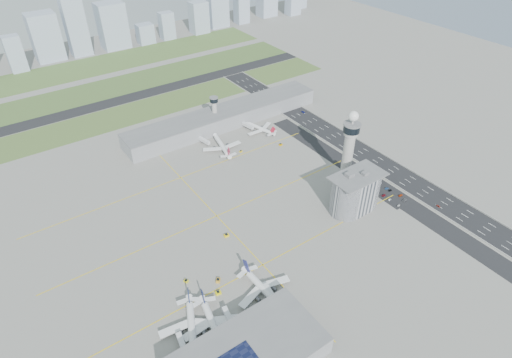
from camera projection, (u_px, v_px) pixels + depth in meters
ground at (282, 217)px, 323.26m from camera, size 1000.00×1000.00×0.00m
grass_strip_0 at (140, 111)px, 462.18m from camera, size 480.00×50.00×0.08m
grass_strip_1 at (116, 87)px, 511.56m from camera, size 480.00×60.00×0.08m
grass_strip_2 at (94, 66)px, 564.24m from camera, size 480.00×70.00×0.08m
runway at (128, 98)px, 486.53m from camera, size 480.00×22.00×0.10m
highway at (386, 167)px, 376.20m from camera, size 28.00×500.00×0.10m
barrier_left at (375, 172)px, 369.42m from camera, size 0.60×500.00×1.20m
barrier_right at (396, 162)px, 382.32m from camera, size 0.60×500.00×1.20m
landside_road at (375, 183)px, 358.11m from camera, size 18.00×260.00×0.08m
parking_lot at (384, 191)px, 349.28m from camera, size 20.00×44.00×0.10m
taxiway_line_h_0 at (263, 265)px, 285.08m from camera, size 260.00×0.60×0.01m
taxiway_line_h_1 at (217, 216)px, 324.58m from camera, size 260.00×0.60×0.01m
taxiway_line_h_2 at (181, 178)px, 364.09m from camera, size 260.00×0.60×0.01m
taxiway_line_v at (217, 216)px, 324.58m from camera, size 0.60×260.00×0.01m
control_tower at (349, 145)px, 340.83m from camera, size 14.00×14.00×64.50m
secondary_tower at (214, 109)px, 424.65m from camera, size 8.60×8.60×31.90m
admin_building at (355, 192)px, 323.61m from camera, size 42.00×24.00×33.50m
terminal_pier at (225, 117)px, 434.43m from camera, size 210.00×32.00×15.80m
near_terminal at (246, 357)px, 224.86m from camera, size 84.00×42.00×13.00m
airplane_near_a at (191, 325)px, 240.78m from camera, size 52.76×56.15×12.49m
airplane_near_b at (213, 323)px, 241.79m from camera, size 44.88×50.03×12.22m
airplane_near_c at (265, 288)px, 261.91m from camera, size 39.54×46.06×12.56m
airplane_far_a at (222, 143)px, 397.48m from camera, size 46.19×51.26×12.39m
airplane_far_b at (260, 126)px, 424.66m from camera, size 41.44×45.60×10.81m
jet_bridge_near_0 at (186, 356)px, 229.34m from camera, size 5.39×14.31×5.70m
jet_bridge_near_1 at (233, 328)px, 243.16m from camera, size 5.39×14.31×5.70m
jet_bridge_near_2 at (275, 303)px, 256.98m from camera, size 5.39×14.31×5.70m
jet_bridge_far_0 at (200, 139)px, 409.40m from camera, size 5.39×14.31×5.70m
jet_bridge_far_1 at (243, 124)px, 432.43m from camera, size 5.39×14.31×5.70m
tug_0 at (186, 281)px, 273.11m from camera, size 3.24×3.62×1.74m
tug_1 at (218, 293)px, 265.43m from camera, size 3.85×2.90×2.07m
tug_2 at (218, 280)px, 273.28m from camera, size 4.27×4.45×2.14m
tug_3 at (226, 235)px, 306.39m from camera, size 3.75×2.73×2.07m
tug_4 at (241, 151)px, 396.04m from camera, size 3.25×2.74×1.60m
tug_5 at (281, 144)px, 405.35m from camera, size 3.45×2.67×1.81m
car_lot_0 at (399, 205)px, 333.78m from camera, size 3.53×1.80×1.15m
car_lot_1 at (390, 199)px, 339.67m from camera, size 3.61×1.70×1.14m
car_lot_2 at (384, 195)px, 343.96m from camera, size 4.13×2.00×1.13m
car_lot_3 at (378, 191)px, 348.18m from camera, size 4.00×1.82×1.13m
car_lot_4 at (369, 186)px, 353.24m from camera, size 3.65×1.51×1.24m
car_lot_5 at (363, 182)px, 358.58m from camera, size 3.98×1.89×1.26m
car_lot_6 at (405, 200)px, 339.06m from camera, size 4.87×2.76×1.28m
car_lot_7 at (401, 195)px, 343.86m from camera, size 4.14×1.74×1.20m
car_lot_8 at (390, 190)px, 349.17m from camera, size 3.53×1.73×1.16m
car_lot_9 at (387, 188)px, 351.10m from camera, size 3.78×1.81×1.19m
car_lot_10 at (380, 183)px, 356.88m from camera, size 4.60×2.20×1.27m
car_lot_11 at (372, 178)px, 363.12m from camera, size 4.29×2.09×1.20m
car_hw_0 at (438, 206)px, 333.19m from camera, size 1.43×3.24×1.08m
car_hw_1 at (351, 146)px, 403.33m from camera, size 1.63×3.91×1.26m
car_hw_2 at (303, 112)px, 458.83m from camera, size 2.43×4.60×1.23m
car_hw_4 at (261, 95)px, 492.50m from camera, size 1.75×3.66×1.21m
skyline_bldg_6 at (15, 54)px, 537.68m from camera, size 20.04×16.03×45.20m
skyline_bldg_7 at (45, 37)px, 565.33m from camera, size 35.76×28.61×61.22m
skyline_bldg_8 at (75, 24)px, 573.66m from camera, size 26.33×21.06×83.39m
skyline_bldg_9 at (112, 26)px, 603.38m from camera, size 36.96×29.57×62.11m
skyline_bldg_10 at (145, 34)px, 627.73m from camera, size 23.01×18.41×27.75m
skyline_bldg_11 at (167, 26)px, 640.29m from camera, size 20.22×16.18×38.97m
skyline_bldg_12 at (199, 17)px, 661.40m from camera, size 26.14×20.92×46.89m
skyline_bldg_13 at (216, 0)px, 677.10m from camera, size 32.26×25.81×81.20m
skyline_bldg_14 at (241, 1)px, 696.29m from camera, size 21.59×17.28×68.75m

